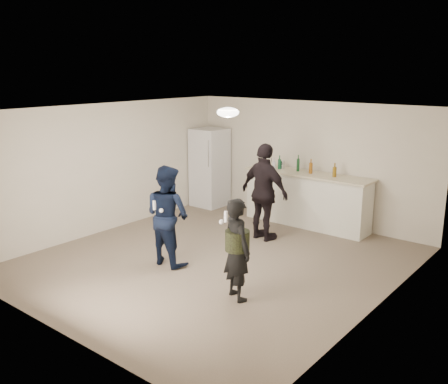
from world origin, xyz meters
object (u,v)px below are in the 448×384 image
Objects in this scene: fridge at (210,167)px; man at (168,215)px; woman at (237,249)px; counter at (307,200)px; spectator at (265,192)px; shaker at (283,165)px.

man is (1.80, -3.16, -0.08)m from fridge.
woman is (1.67, -0.32, -0.10)m from man.
fridge is at bearing -178.42° from counter.
man is at bearing -102.77° from counter.
spectator is at bearing -97.94° from counter.
fridge is 1.24× the size of woman.
man is (-0.10, -3.29, -0.35)m from shaker.
counter is 15.29× the size of shaker.
man is 1.14× the size of woman.
counter is at bearing 1.58° from fridge.
woman is (3.47, -3.49, -0.18)m from fridge.
man is 2.04m from spectator.
fridge is at bearing -176.34° from shaker.
man is (-0.73, -3.23, 0.30)m from counter.
woman is at bearing -75.22° from counter.
fridge is 0.99× the size of spectator.
shaker is 0.09× the size of spectator.
counter is at bearing -52.05° from woman.
woman is at bearing 123.81° from spectator.
fridge is 1.93m from shaker.
fridge reaches higher than shaker.
shaker is 0.10× the size of man.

